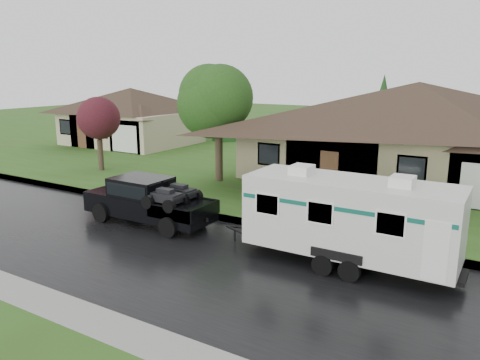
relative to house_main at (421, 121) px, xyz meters
name	(u,v)px	position (x,y,z in m)	size (l,w,h in m)	color
ground	(270,252)	(-2.29, -13.84, -3.59)	(140.00, 140.00, 0.00)	#30551A
road	(242,271)	(-2.29, -15.84, -3.59)	(140.00, 8.00, 0.01)	black
curb	(296,232)	(-2.29, -11.59, -3.52)	(140.00, 0.50, 0.15)	gray
lawn	(381,174)	(-2.29, 1.16, -3.52)	(140.00, 26.00, 0.15)	#30551A
house_main	(421,121)	(0.00, 0.00, 0.00)	(19.44, 10.80, 6.90)	#998E68
house_far	(132,111)	(-24.07, 2.02, -0.62)	(10.80, 8.64, 5.80)	#C3B191
tree_left_green	(218,101)	(-9.80, -5.88, 1.12)	(3.97, 3.97, 6.58)	#382B1E
tree_red	(98,122)	(-17.89, -7.35, -0.35)	(2.70, 2.70, 4.47)	#382B1E
shrub_row	(392,188)	(-0.29, -4.54, -2.94)	(13.60, 1.00, 1.00)	#143814
pickup_truck	(147,199)	(-8.34, -13.59, -2.55)	(5.83, 2.21, 1.94)	black
travel_trailer	(350,216)	(0.47, -13.59, -1.88)	(7.19, 2.53, 3.22)	silver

